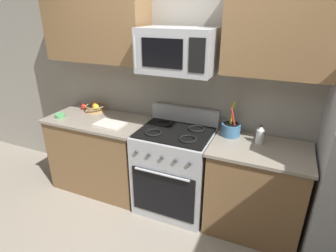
{
  "coord_description": "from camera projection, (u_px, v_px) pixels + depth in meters",
  "views": [
    {
      "loc": [
        0.93,
        -1.66,
        2.07
      ],
      "look_at": [
        -0.03,
        0.55,
        1.03
      ],
      "focal_mm": 29.13,
      "sensor_mm": 36.0,
      "label": 1
    }
  ],
  "objects": [
    {
      "name": "counter_left",
      "position": [
        101.0,
        153.0,
        3.3
      ],
      "size": [
        1.16,
        0.62,
        0.91
      ],
      "color": "olive",
      "rests_on": "ground"
    },
    {
      "name": "range_oven",
      "position": [
        175.0,
        169.0,
        2.94
      ],
      "size": [
        0.76,
        0.67,
        1.09
      ],
      "color": "#B2B5BA",
      "rests_on": "ground"
    },
    {
      "name": "utensil_crock",
      "position": [
        231.0,
        129.0,
        2.68
      ],
      "size": [
        0.19,
        0.19,
        0.34
      ],
      "color": "teal",
      "rests_on": "counter_right"
    },
    {
      "name": "counter_right",
      "position": [
        255.0,
        190.0,
        2.64
      ],
      "size": [
        0.89,
        0.62,
        0.91
      ],
      "color": "olive",
      "rests_on": "ground"
    },
    {
      "name": "ground_plane",
      "position": [
        147.0,
        248.0,
        2.56
      ],
      "size": [
        16.0,
        16.0,
        0.0
      ],
      "primitive_type": "plane",
      "color": "gray"
    },
    {
      "name": "microwave",
      "position": [
        177.0,
        51.0,
        2.47
      ],
      "size": [
        0.69,
        0.44,
        0.4
      ],
      "color": "#B2B5BA"
    },
    {
      "name": "bottle_vinegar",
      "position": [
        260.0,
        135.0,
        2.52
      ],
      "size": [
        0.07,
        0.07,
        0.19
      ],
      "color": "silver",
      "rests_on": "counter_right"
    },
    {
      "name": "apple_loose",
      "position": [
        84.0,
        106.0,
        3.39
      ],
      "size": [
        0.07,
        0.07,
        0.07
      ],
      "primitive_type": "sphere",
      "color": "red",
      "rests_on": "counter_left"
    },
    {
      "name": "upper_cabinets_right",
      "position": [
        281.0,
        30.0,
        2.19
      ],
      "size": [
        0.88,
        0.34,
        0.74
      ],
      "color": "olive"
    },
    {
      "name": "upper_cabinets_left",
      "position": [
        96.0,
        25.0,
        2.86
      ],
      "size": [
        1.15,
        0.34,
        0.74
      ],
      "color": "olive"
    },
    {
      "name": "prep_bowl",
      "position": [
        60.0,
        115.0,
        3.15
      ],
      "size": [
        0.11,
        0.11,
        0.04
      ],
      "color": "#59AD66",
      "rests_on": "counter_left"
    },
    {
      "name": "fruit_basket",
      "position": [
        95.0,
        108.0,
        3.31
      ],
      "size": [
        0.24,
        0.24,
        0.11
      ],
      "color": "#9E7A4C",
      "rests_on": "counter_left"
    },
    {
      "name": "cutting_board",
      "position": [
        110.0,
        124.0,
        2.95
      ],
      "size": [
        0.32,
        0.24,
        0.02
      ],
      "primitive_type": "cube",
      "rotation": [
        0.0,
        0.0,
        -0.04
      ],
      "color": "silver",
      "rests_on": "counter_left"
    },
    {
      "name": "wall_back",
      "position": [
        189.0,
        86.0,
        2.93
      ],
      "size": [
        8.0,
        0.1,
        2.6
      ],
      "primitive_type": "cube",
      "color": "#9E998E",
      "rests_on": "ground"
    }
  ]
}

